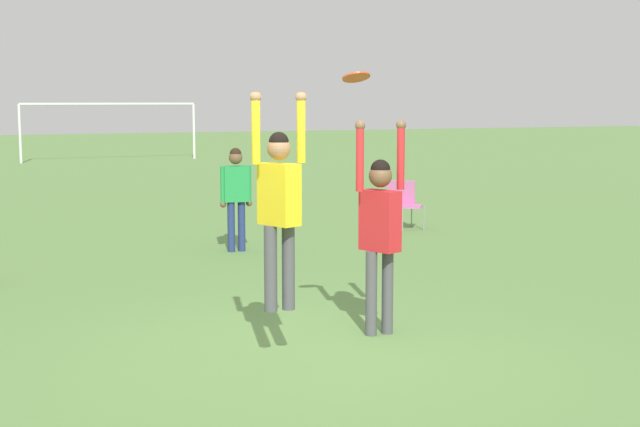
{
  "coord_description": "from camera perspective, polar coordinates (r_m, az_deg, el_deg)",
  "views": [
    {
      "loc": [
        -3.34,
        -7.61,
        2.42
      ],
      "look_at": [
        0.26,
        0.48,
        1.3
      ],
      "focal_mm": 50.0,
      "sensor_mm": 36.0,
      "label": 1
    }
  ],
  "objects": [
    {
      "name": "ground_plane",
      "position": [
        8.66,
        -0.26,
        -9.03
      ],
      "size": [
        120.0,
        120.0,
        0.0
      ],
      "primitive_type": "plane",
      "color": "#608C47"
    },
    {
      "name": "person_jumping",
      "position": [
        8.15,
        -2.63,
        1.08
      ],
      "size": [
        0.54,
        0.44,
        2.02
      ],
      "rotation": [
        0.0,
        0.0,
        1.93
      ],
      "color": "#4C4C51",
      "rests_on": "ground_plane"
    },
    {
      "name": "person_defending",
      "position": [
        9.18,
        3.86,
        -0.5
      ],
      "size": [
        0.57,
        0.47,
        2.23
      ],
      "rotation": [
        0.0,
        0.0,
        -1.21
      ],
      "color": "#4C4C51",
      "rests_on": "ground_plane"
    },
    {
      "name": "frisbee",
      "position": [
        8.5,
        2.33,
        8.71
      ],
      "size": [
        0.27,
        0.26,
        0.1
      ],
      "color": "#E04C23"
    },
    {
      "name": "camping_chair_1",
      "position": [
        17.05,
        5.43,
        0.83
      ],
      "size": [
        0.75,
        0.83,
        0.91
      ],
      "rotation": [
        0.0,
        0.0,
        2.52
      ],
      "color": "gray",
      "rests_on": "ground_plane"
    },
    {
      "name": "person_spectator_far",
      "position": [
        14.38,
        -5.4,
        1.51
      ],
      "size": [
        0.54,
        0.26,
        1.68
      ],
      "rotation": [
        0.0,
        0.0,
        -0.16
      ],
      "color": "navy",
      "rests_on": "ground_plane"
    },
    {
      "name": "soccer_goal",
      "position": [
        37.26,
        -13.3,
        6.13
      ],
      "size": [
        7.1,
        0.1,
        2.35
      ],
      "color": "white",
      "rests_on": "ground_plane"
    }
  ]
}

